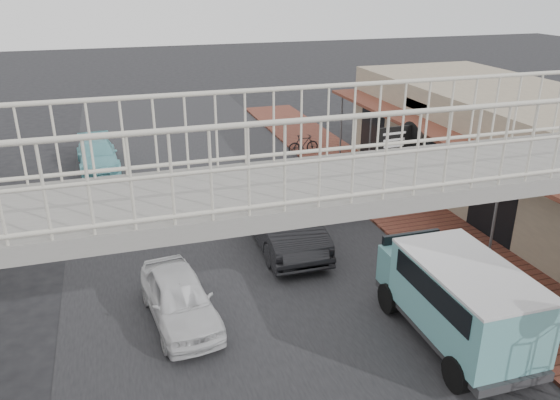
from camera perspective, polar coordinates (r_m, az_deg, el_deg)
ground at (r=13.65m, az=-0.73°, el=-12.89°), size 120.00×120.00×0.00m
road_strip at (r=13.65m, az=-0.73°, el=-12.88°), size 10.00×60.00×0.01m
sidewalk at (r=18.50m, az=16.16°, el=-3.66°), size 3.00×40.00×0.10m
shophouse_row at (r=21.22m, az=25.48°, el=4.05°), size 7.20×18.00×4.00m
footbridge at (r=8.77m, az=6.82°, el=-10.18°), size 16.40×2.40×6.34m
white_hatchback at (r=13.71m, az=-10.47°, el=-10.04°), size 1.86×3.76×1.23m
dark_sedan at (r=17.11m, az=0.17°, el=-2.05°), size 1.80×4.99×1.64m
angkot_curb at (r=21.05m, az=4.26°, el=2.02°), size 2.11×4.39×1.21m
angkot_far at (r=25.49m, az=-18.54°, el=4.51°), size 1.96×4.19×1.18m
angkot_van at (r=12.99m, az=18.28°, el=-9.16°), size 2.01×4.30×2.10m
motorcycle_near at (r=21.55m, az=10.64°, el=2.20°), size 2.04×1.40×1.02m
motorcycle_far at (r=25.92m, az=2.46°, el=5.85°), size 1.52×0.48×0.90m
arrow_sign at (r=19.07m, az=13.96°, el=6.14°), size 1.94×1.24×3.32m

